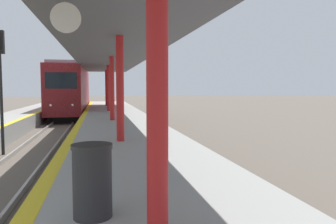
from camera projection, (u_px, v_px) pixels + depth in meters
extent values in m
cube|color=black|center=(72.00, 112.00, 31.38)|extent=(2.30, 15.11, 0.55)
cube|color=maroon|center=(71.00, 89.00, 31.22)|extent=(2.71, 16.79, 3.86)
cube|color=yellow|center=(61.00, 90.00, 23.10)|extent=(2.65, 0.16, 3.78)
cube|color=black|center=(61.00, 81.00, 22.99)|extent=(2.17, 0.06, 1.16)
cube|color=slate|center=(71.00, 68.00, 31.06)|extent=(2.30, 15.95, 0.24)
sphere|color=white|center=(51.00, 105.00, 22.97)|extent=(0.18, 0.18, 0.18)
sphere|color=white|center=(73.00, 105.00, 23.27)|extent=(0.18, 0.18, 0.18)
cylinder|color=black|center=(1.00, 105.00, 12.84)|extent=(0.12, 0.12, 3.97)
cylinder|color=red|center=(157.00, 91.00, 3.71)|extent=(0.25, 0.25, 3.38)
cylinder|color=red|center=(120.00, 89.00, 10.51)|extent=(0.25, 0.25, 3.38)
cylinder|color=red|center=(112.00, 88.00, 17.32)|extent=(0.25, 0.25, 3.38)
cylinder|color=red|center=(109.00, 88.00, 24.12)|extent=(0.25, 0.25, 3.38)
cylinder|color=red|center=(107.00, 88.00, 30.93)|extent=(0.25, 0.25, 3.38)
cube|color=#515156|center=(112.00, 54.00, 17.19)|extent=(4.13, 34.85, 0.20)
cylinder|color=white|center=(66.00, 18.00, 6.08)|extent=(0.56, 0.04, 0.56)
cylinder|color=#262628|center=(92.00, 183.00, 4.36)|extent=(0.52, 0.52, 0.92)
cylinder|color=#262626|center=(92.00, 146.00, 4.32)|extent=(0.54, 0.54, 0.06)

